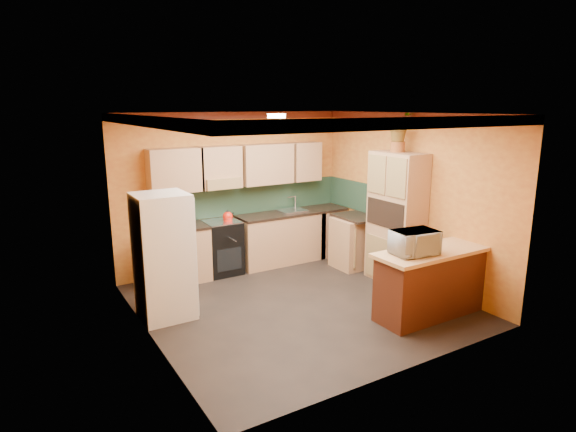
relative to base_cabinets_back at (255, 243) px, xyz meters
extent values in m
plane|color=black|center=(-0.23, -1.80, -0.44)|extent=(4.20, 4.20, 0.00)
cube|color=white|center=(-0.23, -1.80, 2.26)|extent=(4.20, 4.20, 0.04)
cube|color=gold|center=(-0.23, 0.30, 0.91)|extent=(4.20, 0.04, 2.70)
cube|color=gold|center=(-0.23, -3.90, 0.91)|extent=(4.20, 0.04, 2.70)
cube|color=gold|center=(-2.33, -1.80, 0.91)|extent=(0.04, 4.20, 2.70)
cube|color=gold|center=(1.87, -1.80, 0.91)|extent=(0.04, 4.20, 2.70)
cube|color=#1F392D|center=(0.02, 0.29, 0.75)|extent=(3.70, 0.02, 0.53)
cube|color=#1F392D|center=(1.86, -0.40, 0.75)|extent=(0.02, 1.40, 0.53)
cube|color=tan|center=(-0.13, 0.13, 1.36)|extent=(3.10, 0.34, 0.70)
cylinder|color=white|center=(-0.23, -1.20, 2.22)|extent=(0.26, 0.26, 0.06)
cube|color=tan|center=(0.00, 0.00, 0.00)|extent=(3.65, 0.60, 0.88)
cube|color=black|center=(0.00, 0.00, 0.46)|extent=(3.65, 0.62, 0.04)
cube|color=black|center=(-0.62, 0.00, 0.02)|extent=(0.58, 0.58, 0.91)
cube|color=silver|center=(0.78, 0.00, 0.50)|extent=(0.48, 0.40, 0.03)
cube|color=tan|center=(1.57, -0.89, 0.00)|extent=(0.60, 0.80, 0.88)
cube|color=black|center=(1.57, -0.89, 0.46)|extent=(0.62, 0.80, 0.04)
cube|color=silver|center=(-1.98, -1.21, 0.41)|extent=(0.68, 0.66, 1.70)
cube|color=tan|center=(1.62, -1.80, 0.61)|extent=(0.48, 0.90, 2.10)
cylinder|color=brown|center=(1.62, -1.75, 1.74)|extent=(0.22, 0.22, 0.16)
imported|color=tan|center=(1.62, -1.75, 2.04)|extent=(0.46, 0.42, 0.44)
cube|color=#512013|center=(1.22, -3.04, 0.00)|extent=(1.80, 0.55, 0.88)
cube|color=tan|center=(1.22, -3.04, 0.47)|extent=(1.90, 0.65, 0.05)
imported|color=silver|center=(0.75, -3.04, 0.65)|extent=(0.61, 0.45, 0.32)
camera|label=1|loc=(-3.72, -7.28, 2.37)|focal=30.00mm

